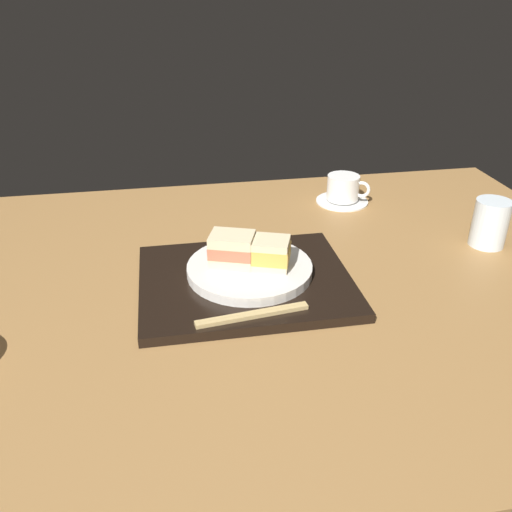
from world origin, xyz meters
TOP-DOWN VIEW (x-y plane):
  - ground_plane at (0.00, 0.00)cm, footprint 140.00×100.00cm
  - serving_tray at (-3.24, -1.21)cm, footprint 36.54×29.83cm
  - sandwich_plate at (-2.26, -0.00)cm, footprint 22.05×22.05cm
  - sandwich_near at (-5.17, 0.97)cm, footprint 9.01×7.91cm
  - sandwich_far at (0.66, -0.97)cm, footprint 9.10×7.81cm
  - chopsticks_pair at (-4.05, -13.35)cm, footprint 18.12×3.75cm
  - coffee_cup at (25.58, 32.45)cm, footprint 12.28×12.28cm
  - drinking_glass at (47.04, 5.98)cm, footprint 6.91×6.91cm

SIDE VIEW (x-z plane):
  - ground_plane at x=0.00cm, z-range -3.00..0.00cm
  - serving_tray at x=-3.24cm, z-range 0.00..1.70cm
  - chopsticks_pair at x=-4.05cm, z-range 1.70..2.40cm
  - sandwich_plate at x=-2.26cm, z-range 1.70..3.43cm
  - coffee_cup at x=25.58cm, z-range -0.32..6.24cm
  - drinking_glass at x=47.04cm, z-range 0.00..9.51cm
  - sandwich_far at x=0.66cm, z-range 3.43..8.61cm
  - sandwich_near at x=-5.17cm, z-range 3.43..9.11cm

